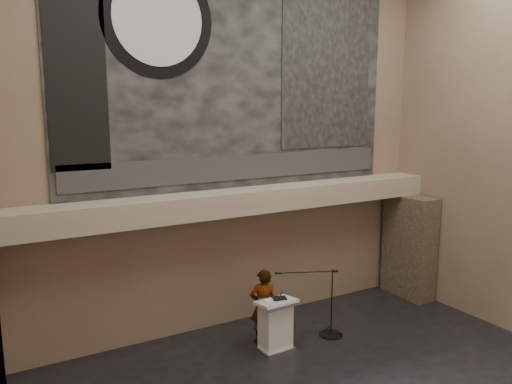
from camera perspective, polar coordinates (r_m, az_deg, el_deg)
wall_back at (r=11.20m, az=-2.05°, el=5.91°), size 10.00×0.02×8.50m
soffit at (r=11.02m, az=-1.04°, el=-0.97°), size 10.00×0.80×0.50m
sprinkler_left at (r=10.37m, az=-8.67°, el=-3.35°), size 0.04×0.04×0.06m
sprinkler_right at (r=12.05m, az=7.03°, el=-1.46°), size 0.04×0.04×0.06m
banner at (r=11.17m, az=-2.02°, el=13.34°), size 8.00×0.05×5.00m
banner_text_strip at (r=11.20m, az=-1.86°, el=2.83°), size 7.76×0.02×0.55m
banner_clock_rim at (r=10.52m, az=-11.14°, el=18.86°), size 2.30×0.02×2.30m
banner_clock_face at (r=10.51m, az=-11.10°, el=18.88°), size 1.84×0.02×1.84m
banner_building_print at (r=12.44m, az=8.16°, el=13.36°), size 2.60×0.02×3.60m
banner_brick_print at (r=9.99m, az=-19.78°, el=11.47°), size 1.10×0.02×3.20m
stone_pier at (r=13.87m, az=17.10°, el=-5.93°), size 0.60×1.40×2.70m
lectern at (r=10.64m, az=2.24°, el=-14.97°), size 0.80×0.58×1.14m
binder at (r=10.45m, az=2.72°, el=-12.08°), size 0.33×0.30×0.04m
papers at (r=10.36m, az=1.72°, el=-12.37°), size 0.26×0.34×0.00m
speaker_person at (r=10.90m, az=0.84°, el=-12.88°), size 0.68×0.55×1.62m
mic_stand at (r=11.51m, az=8.35°, el=-14.83°), size 1.43×0.78×1.52m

